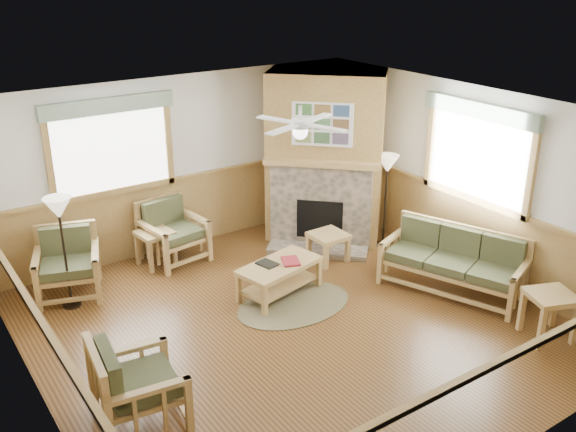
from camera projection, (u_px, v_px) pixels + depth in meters
floor at (293, 325)px, 8.08m from camera, size 6.00×6.00×0.01m
ceiling at (294, 113)px, 7.06m from camera, size 6.00×6.00×0.01m
wall_back at (182, 163)px, 9.86m from camera, size 6.00×0.02×2.70m
wall_front at (502, 343)px, 5.28m from camera, size 6.00×0.02×2.70m
wall_left at (31, 297)px, 6.00m from camera, size 0.02×6.00×2.70m
wall_right at (466, 180)px, 9.14m from camera, size 0.02×6.00×2.70m
wainscot at (293, 286)px, 7.87m from camera, size 6.00×6.00×1.10m
fireplace at (325, 156)px, 10.21m from camera, size 3.11×3.11×2.70m
window_back at (105, 95)px, 8.81m from camera, size 1.90×0.16×1.50m
window_right at (485, 100)px, 8.52m from camera, size 0.16×1.90×1.50m
ceiling_fan at (300, 108)px, 7.46m from camera, size 1.59×1.59×0.36m
sofa at (453, 262)px, 8.73m from camera, size 2.04×1.40×0.87m
armchair_back_left at (67, 265)px, 8.61m from camera, size 1.04×1.04×0.92m
armchair_back_right at (174, 232)px, 9.63m from camera, size 0.93×0.93×0.92m
armchair_left at (139, 383)px, 6.22m from camera, size 0.91×0.91×0.92m
coffee_table at (279, 279)px, 8.72m from camera, size 1.26×0.82×0.46m
end_table_chairs at (156, 248)px, 9.55m from camera, size 0.54×0.52×0.54m
end_table_sofa at (548, 316)px, 7.70m from camera, size 0.68×0.67×0.59m
footstool at (328, 247)px, 9.70m from camera, size 0.51×0.51×0.44m
braided_rug at (294, 304)px, 8.53m from camera, size 1.88×1.88×0.01m
floor_lamp_left at (65, 253)px, 8.22m from camera, size 0.35×0.35×1.54m
floor_lamp_right at (385, 201)px, 10.00m from camera, size 0.45×0.45×1.51m
book_red at (291, 260)px, 8.66m from camera, size 0.32×0.36×0.03m
book_dark at (267, 263)px, 8.60m from camera, size 0.26×0.31×0.02m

